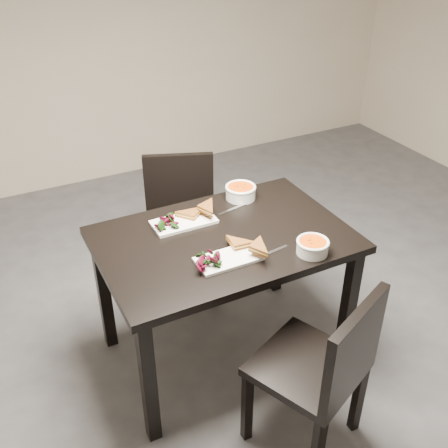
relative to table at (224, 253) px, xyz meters
name	(u,v)px	position (x,y,z in m)	size (l,w,h in m)	color
ground	(298,337)	(0.42, -0.11, -0.65)	(5.00, 5.00, 0.00)	#47474C
table	(224,253)	(0.00, 0.00, 0.00)	(1.20, 0.80, 0.75)	black
chair_near	(324,366)	(0.11, -0.70, -0.17)	(0.55, 0.55, 0.85)	black
chair_far	(181,217)	(0.05, 0.67, -0.17)	(0.54, 0.54, 0.85)	black
plate_near	(229,259)	(-0.07, -0.18, 0.11)	(0.30, 0.15, 0.01)	white
sandwich_near	(240,248)	(-0.01, -0.17, 0.14)	(0.15, 0.11, 0.05)	#93501F
salad_near	(208,260)	(-0.17, -0.18, 0.13)	(0.09, 0.08, 0.04)	black
soup_bowl_near	(313,246)	(0.30, -0.31, 0.14)	(0.15, 0.15, 0.07)	white
cutlery_near	(272,252)	(0.14, -0.22, 0.10)	(0.18, 0.02, 0.00)	silver
plate_far	(184,222)	(-0.12, 0.20, 0.11)	(0.32, 0.16, 0.02)	white
sandwich_far	(197,214)	(-0.06, 0.18, 0.14)	(0.16, 0.12, 0.05)	#93501F
salad_far	(165,222)	(-0.22, 0.20, 0.14)	(0.10, 0.09, 0.04)	black
soup_bowl_far	(241,191)	(0.25, 0.30, 0.14)	(0.17, 0.17, 0.07)	white
cutlery_far	(232,209)	(0.16, 0.21, 0.10)	(0.18, 0.02, 0.00)	silver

